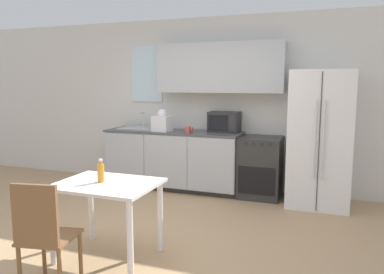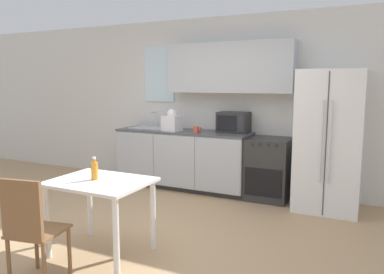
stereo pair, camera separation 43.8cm
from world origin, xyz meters
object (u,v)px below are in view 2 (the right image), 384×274
microwave (234,122)px  dining_table (100,193)px  oven_range (269,169)px  refrigerator (329,141)px  drink_bottle (94,170)px  coffee_mug (197,130)px  dining_chair_near (30,224)px

microwave → dining_table: bearing=-99.6°
oven_range → microwave: 0.88m
oven_range → refrigerator: (0.82, -0.08, 0.48)m
microwave → drink_bottle: (-0.50, -2.59, -0.25)m
dining_table → microwave: bearing=80.4°
refrigerator → drink_bottle: bearing=-128.6°
oven_range → dining_table: size_ratio=0.95×
microwave → drink_bottle: bearing=-101.0°
coffee_mug → oven_range: bearing=12.2°
microwave → dining_table: (-0.44, -2.59, -0.47)m
oven_range → refrigerator: 0.95m
refrigerator → microwave: 1.43m
coffee_mug → dining_table: bearing=-89.4°
microwave → oven_range: bearing=-10.9°
coffee_mug → dining_table: coffee_mug is taller
refrigerator → dining_table: bearing=-127.6°
oven_range → microwave: size_ratio=1.91×
microwave → dining_chair_near: (-0.55, -3.33, -0.55)m
oven_range → dining_chair_near: dining_chair_near is taller
dining_chair_near → coffee_mug: bearing=78.0°
oven_range → refrigerator: bearing=-5.8°
dining_table → drink_bottle: (-0.07, 0.00, 0.22)m
refrigerator → dining_table: 3.04m
coffee_mug → dining_table: size_ratio=0.13×
oven_range → dining_chair_near: size_ratio=0.96×
dining_chair_near → drink_bottle: drink_bottle is taller
refrigerator → microwave: refrigerator is taller
oven_range → drink_bottle: 2.73m
refrigerator → coffee_mug: (-1.87, -0.14, 0.06)m
dining_chair_near → oven_range: bearing=60.2°
oven_range → coffee_mug: size_ratio=7.48×
refrigerator → coffee_mug: size_ratio=15.50×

